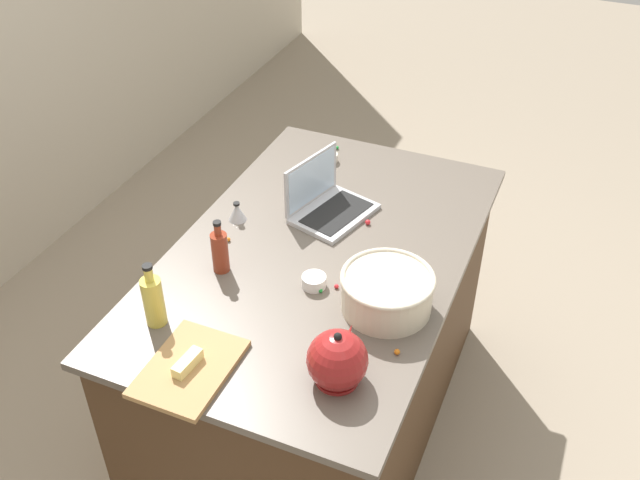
{
  "coord_description": "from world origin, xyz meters",
  "views": [
    {
      "loc": [
        -1.88,
        -0.8,
        2.5
      ],
      "look_at": [
        0.0,
        0.0,
        0.95
      ],
      "focal_mm": 40.61,
      "sensor_mm": 36.0,
      "label": 1
    }
  ],
  "objects_px": {
    "mixing_bowl_large": "(387,291)",
    "bottle_soy": "(220,251)",
    "cutting_board": "(189,368)",
    "kitchen_timer": "(237,212)",
    "butter_stick_left": "(188,363)",
    "ramekin_small": "(314,281)",
    "ramekin_medium": "(329,157)",
    "bottle_oil": "(153,300)",
    "kettle": "(337,360)",
    "laptop": "(327,202)"
  },
  "relations": [
    {
      "from": "cutting_board",
      "to": "ramekin_small",
      "type": "xyz_separation_m",
      "value": [
        0.5,
        -0.19,
        0.01
      ]
    },
    {
      "from": "mixing_bowl_large",
      "to": "ramekin_medium",
      "type": "bearing_deg",
      "value": 33.72
    },
    {
      "from": "cutting_board",
      "to": "kitchen_timer",
      "type": "height_order",
      "value": "kitchen_timer"
    },
    {
      "from": "ramekin_small",
      "to": "kitchen_timer",
      "type": "bearing_deg",
      "value": 60.17
    },
    {
      "from": "mixing_bowl_large",
      "to": "bottle_soy",
      "type": "relative_size",
      "value": 1.5
    },
    {
      "from": "mixing_bowl_large",
      "to": "kitchen_timer",
      "type": "height_order",
      "value": "mixing_bowl_large"
    },
    {
      "from": "bottle_oil",
      "to": "ramekin_small",
      "type": "distance_m",
      "value": 0.53
    },
    {
      "from": "bottle_soy",
      "to": "ramekin_medium",
      "type": "height_order",
      "value": "bottle_soy"
    },
    {
      "from": "ramekin_small",
      "to": "bottle_oil",
      "type": "bearing_deg",
      "value": 132.29
    },
    {
      "from": "ramekin_small",
      "to": "butter_stick_left",
      "type": "bearing_deg",
      "value": 159.38
    },
    {
      "from": "bottle_soy",
      "to": "bottle_oil",
      "type": "height_order",
      "value": "bottle_oil"
    },
    {
      "from": "mixing_bowl_large",
      "to": "laptop",
      "type": "bearing_deg",
      "value": 42.27
    },
    {
      "from": "butter_stick_left",
      "to": "kitchen_timer",
      "type": "xyz_separation_m",
      "value": [
        0.74,
        0.23,
        -0.0
      ]
    },
    {
      "from": "bottle_oil",
      "to": "kettle",
      "type": "distance_m",
      "value": 0.62
    },
    {
      "from": "laptop",
      "to": "bottle_oil",
      "type": "distance_m",
      "value": 0.82
    },
    {
      "from": "laptop",
      "to": "cutting_board",
      "type": "relative_size",
      "value": 1.08
    },
    {
      "from": "bottle_oil",
      "to": "cutting_board",
      "type": "xyz_separation_m",
      "value": [
        -0.14,
        -0.2,
        -0.08
      ]
    },
    {
      "from": "ramekin_small",
      "to": "ramekin_medium",
      "type": "relative_size",
      "value": 1.15
    },
    {
      "from": "laptop",
      "to": "mixing_bowl_large",
      "type": "xyz_separation_m",
      "value": [
        -0.42,
        -0.39,
        0.02
      ]
    },
    {
      "from": "butter_stick_left",
      "to": "ramekin_medium",
      "type": "distance_m",
      "value": 1.28
    },
    {
      "from": "mixing_bowl_large",
      "to": "kettle",
      "type": "distance_m",
      "value": 0.35
    },
    {
      "from": "bottle_soy",
      "to": "kitchen_timer",
      "type": "bearing_deg",
      "value": 17.66
    },
    {
      "from": "kettle",
      "to": "ramekin_small",
      "type": "height_order",
      "value": "kettle"
    },
    {
      "from": "kettle",
      "to": "ramekin_medium",
      "type": "relative_size",
      "value": 2.96
    },
    {
      "from": "kettle",
      "to": "kitchen_timer",
      "type": "xyz_separation_m",
      "value": [
        0.6,
        0.65,
        -0.04
      ]
    },
    {
      "from": "kettle",
      "to": "cutting_board",
      "type": "height_order",
      "value": "kettle"
    },
    {
      "from": "laptop",
      "to": "butter_stick_left",
      "type": "relative_size",
      "value": 3.26
    },
    {
      "from": "kitchen_timer",
      "to": "bottle_soy",
      "type": "bearing_deg",
      "value": -162.34
    },
    {
      "from": "mixing_bowl_large",
      "to": "butter_stick_left",
      "type": "relative_size",
      "value": 2.78
    },
    {
      "from": "butter_stick_left",
      "to": "ramekin_medium",
      "type": "height_order",
      "value": "butter_stick_left"
    },
    {
      "from": "bottle_soy",
      "to": "bottle_oil",
      "type": "distance_m",
      "value": 0.32
    },
    {
      "from": "bottle_soy",
      "to": "ramekin_medium",
      "type": "bearing_deg",
      "value": -4.62
    },
    {
      "from": "mixing_bowl_large",
      "to": "kettle",
      "type": "relative_size",
      "value": 1.43
    },
    {
      "from": "bottle_oil",
      "to": "kitchen_timer",
      "type": "bearing_deg",
      "value": 2.94
    },
    {
      "from": "bottle_oil",
      "to": "kettle",
      "type": "relative_size",
      "value": 1.09
    },
    {
      "from": "bottle_oil",
      "to": "butter_stick_left",
      "type": "relative_size",
      "value": 2.11
    },
    {
      "from": "mixing_bowl_large",
      "to": "cutting_board",
      "type": "xyz_separation_m",
      "value": [
        -0.49,
        0.45,
        -0.06
      ]
    },
    {
      "from": "bottle_oil",
      "to": "mixing_bowl_large",
      "type": "bearing_deg",
      "value": -61.7
    },
    {
      "from": "butter_stick_left",
      "to": "kettle",
      "type": "bearing_deg",
      "value": -70.92
    },
    {
      "from": "laptop",
      "to": "cutting_board",
      "type": "distance_m",
      "value": 0.92
    },
    {
      "from": "bottle_soy",
      "to": "cutting_board",
      "type": "relative_size",
      "value": 0.62
    },
    {
      "from": "bottle_soy",
      "to": "kettle",
      "type": "distance_m",
      "value": 0.64
    },
    {
      "from": "cutting_board",
      "to": "kitchen_timer",
      "type": "distance_m",
      "value": 0.77
    },
    {
      "from": "bottle_oil",
      "to": "kettle",
      "type": "height_order",
      "value": "bottle_oil"
    },
    {
      "from": "kitchen_timer",
      "to": "kettle",
      "type": "bearing_deg",
      "value": -132.63
    },
    {
      "from": "mixing_bowl_large",
      "to": "ramekin_medium",
      "type": "height_order",
      "value": "mixing_bowl_large"
    },
    {
      "from": "ramekin_small",
      "to": "ramekin_medium",
      "type": "height_order",
      "value": "ramekin_small"
    },
    {
      "from": "kettle",
      "to": "kitchen_timer",
      "type": "bearing_deg",
      "value": 47.37
    },
    {
      "from": "ramekin_medium",
      "to": "bottle_oil",
      "type": "bearing_deg",
      "value": 173.6
    },
    {
      "from": "ramekin_medium",
      "to": "cutting_board",
      "type": "bearing_deg",
      "value": -176.56
    }
  ]
}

